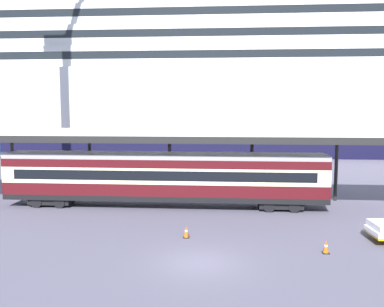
{
  "coord_description": "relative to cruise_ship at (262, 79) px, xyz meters",
  "views": [
    {
      "loc": [
        1.19,
        -20.22,
        7.68
      ],
      "look_at": [
        -1.02,
        8.05,
        4.5
      ],
      "focal_mm": 39.9,
      "sensor_mm": 36.0,
      "label": 1
    }
  ],
  "objects": [
    {
      "name": "ground_plane",
      "position": [
        -7.44,
        -55.06,
        -12.21
      ],
      "size": [
        400.0,
        400.0,
        0.0
      ],
      "primitive_type": "plane",
      "color": "#585569"
    },
    {
      "name": "cruise_ship",
      "position": [
        0.0,
        0.0,
        0.0
      ],
      "size": [
        167.12,
        25.97,
        36.71
      ],
      "color": "black",
      "rests_on": "ground"
    },
    {
      "name": "platform_canopy",
      "position": [
        -10.85,
        -43.13,
        -6.66
      ],
      "size": [
        47.46,
        6.13,
        5.81
      ],
      "color": "#BCBCBC",
      "rests_on": "ground"
    },
    {
      "name": "train_carriage",
      "position": [
        -10.85,
        -43.57,
        -9.9
      ],
      "size": [
        24.2,
        2.81,
        4.11
      ],
      "color": "black",
      "rests_on": "ground"
    },
    {
      "name": "traffic_cone_near",
      "position": [
        -0.95,
        -53.21,
        -11.86
      ],
      "size": [
        0.36,
        0.36,
        0.7
      ],
      "color": "black",
      "rests_on": "ground"
    },
    {
      "name": "traffic_cone_mid",
      "position": [
        -8.48,
        -51.13,
        -11.86
      ],
      "size": [
        0.36,
        0.36,
        0.7
      ],
      "color": "black",
      "rests_on": "ground"
    }
  ]
}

